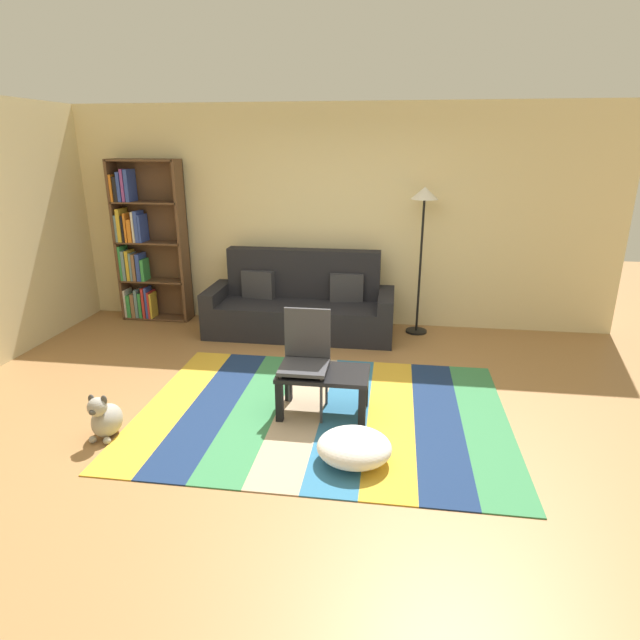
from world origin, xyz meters
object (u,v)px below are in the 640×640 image
Objects in this scene: tv_remote at (316,372)px; bookshelf at (143,246)px; couch at (301,306)px; coffee_table at (323,379)px; pouf at (354,447)px; dog at (105,418)px; folding_chair at (306,352)px; standing_lamp at (424,213)px.

bookshelf is at bearing 149.82° from tv_remote.
couch is 15.07× the size of tv_remote.
coffee_table reaches higher than pouf.
tv_remote is (1.61, 0.56, 0.25)m from dog.
folding_chair is at bearing 24.60° from dog.
dog is (-1.67, -0.61, -0.17)m from coffee_table.
dog is at bearing -131.75° from standing_lamp.
standing_lamp is (1.42, 0.21, 1.14)m from couch.
dog is 1.70m from folding_chair.
bookshelf is 4.32m from pouf.
coffee_table is at bearing -40.65° from bookshelf.
bookshelf is 3.18m from dog.
tv_remote is (-0.92, -2.27, -1.06)m from standing_lamp.
couch is 2.86m from dog.
bookshelf is at bearing 178.85° from standing_lamp.
couch is 1.99m from folding_chair.
bookshelf reaches higher than coffee_table.
dog is at bearing 177.69° from pouf.
couch is at bearing 108.06° from pouf.
couch is 1.10× the size of bookshelf.
dog is at bearing -159.79° from coffee_table.
pouf is 1.39× the size of dog.
standing_lamp is at bearing 8.47° from couch.
folding_chair reaches higher than tv_remote.
standing_lamp is at bearing 48.25° from dog.
couch is 2.93× the size of coffee_table.
standing_lamp is 2.56m from folding_chair.
couch is 2.51× the size of folding_chair.
standing_lamp is at bearing 79.49° from pouf.
folding_chair is at bearing 155.56° from coffee_table.
standing_lamp is (0.54, 2.92, 1.35)m from pouf.
bookshelf is 3.56m from tv_remote.
folding_chair is at bearing -78.47° from couch.
pouf is at bearing -71.94° from couch.
standing_lamp reaches higher than couch.
dog is at bearing -112.90° from couch.
pouf is 1.99m from dog.
dog reaches higher than pouf.
couch is at bearing 105.53° from coffee_table.
pouf is at bearing -17.07° from folding_chair.
tv_remote reaches higher than dog.
bookshelf reaches higher than dog.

